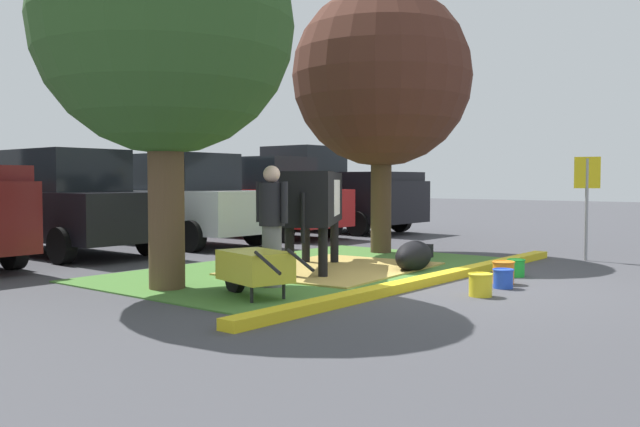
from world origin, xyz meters
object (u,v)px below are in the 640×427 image
parking_sign (587,187)px  shade_tree_right (382,78)px  shade_tree_left (164,26)px  person_handler (272,223)px  bucket_yellow (480,284)px  pickup_truck_black (326,192)px  bucket_blue (503,278)px  wheelbarrow (254,267)px  bucket_green (516,267)px  hatchback_white (182,201)px  bucket_orange (503,272)px  sedan_red (264,198)px  sedan_blue (65,204)px  calf_lying (414,256)px  cow_holstein (315,199)px

parking_sign → shade_tree_right: bearing=110.0°
shade_tree_left → person_handler: bearing=-46.3°
bucket_yellow → pickup_truck_black: pickup_truck_black is taller
bucket_blue → parking_sign: bearing=2.1°
wheelbarrow → bucket_yellow: bearing=-47.8°
parking_sign → bucket_blue: parking_sign is taller
person_handler → bucket_yellow: person_handler is taller
parking_sign → bucket_green: parking_sign is taller
hatchback_white → shade_tree_left: bearing=-131.2°
bucket_orange → bucket_green: bearing=10.3°
bucket_yellow → bucket_blue: bearing=3.3°
shade_tree_left → parking_sign: shade_tree_left is taller
shade_tree_left → bucket_blue: bearing=-49.6°
bucket_green → sedan_red: sedan_red is taller
bucket_green → sedan_blue: size_ratio=0.06×
shade_tree_left → shade_tree_right: size_ratio=0.99×
shade_tree_right → parking_sign: 4.32m
calf_lying → sedan_blue: 6.93m
shade_tree_left → bucket_green: bearing=-37.6°
shade_tree_right → cow_holstein: size_ratio=1.84×
person_handler → wheelbarrow: 0.94m
bucket_green → hatchback_white: (0.14, 7.84, 0.85)m
calf_lying → bucket_blue: 1.97m
sedan_blue → bucket_yellow: bearing=-85.7°
shade_tree_left → parking_sign: 7.79m
pickup_truck_black → bucket_orange: bearing=-127.7°
bucket_orange → hatchback_white: 8.08m
person_handler → bucket_blue: (1.93, -2.39, -0.74)m
bucket_yellow → bucket_blue: bucket_yellow is taller
bucket_orange → cow_holstein: bearing=100.8°
bucket_blue → pickup_truck_black: size_ratio=0.05×
cow_holstein → person_handler: size_ratio=1.74×
person_handler → sedan_red: sedan_red is taller
shade_tree_left → shade_tree_right: bearing=3.1°
cow_holstein → bucket_orange: size_ratio=8.96×
parking_sign → pickup_truck_black: bearing=71.3°
shade_tree_left → bucket_yellow: (2.11, -3.43, -3.27)m
bucket_green → bucket_orange: bearing=-169.7°
pickup_truck_black → bucket_yellow: bearing=-131.7°
calf_lying → pickup_truck_black: 8.73m
calf_lying → pickup_truck_black: bearing=47.6°
cow_holstein → sedan_red: (4.15, 5.06, -0.16)m
bucket_green → shade_tree_right: bearing=66.8°
calf_lying → shade_tree_right: bearing=45.4°
parking_sign → sedan_red: size_ratio=0.42×
shade_tree_left → calf_lying: (3.63, -1.57, -3.18)m
wheelbarrow → bucket_orange: (3.01, -1.87, -0.22)m
cow_holstein → bucket_blue: (0.20, -3.08, -1.01)m
cow_holstein → parking_sign: (4.08, -2.94, 0.16)m
parking_sign → sedan_blue: size_ratio=0.42×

